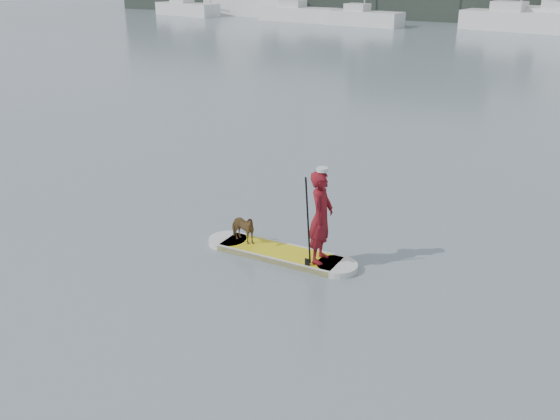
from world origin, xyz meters
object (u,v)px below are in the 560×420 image
at_px(dog, 242,228).
at_px(sailboat_b, 299,12).
at_px(sailboat_a, 187,8).
at_px(sailboat_c, 363,17).
at_px(paddleboard, 280,253).
at_px(sailboat_d, 518,19).
at_px(paddler, 321,217).

bearing_deg(dog, sailboat_b, 38.95).
bearing_deg(sailboat_a, dog, -42.41).
xyz_separation_m(sailboat_b, sailboat_c, (6.84, -1.12, -0.08)).
bearing_deg(paddleboard, dog, -180.00).
bearing_deg(sailboat_c, sailboat_a, -177.50).
height_order(paddleboard, sailboat_d, sailboat_d).
xyz_separation_m(sailboat_c, sailboat_d, (12.79, 1.77, 0.24)).
bearing_deg(dog, sailboat_d, 15.86).
height_order(sailboat_a, sailboat_c, sailboat_a).
relative_size(sailboat_a, sailboat_d, 0.79).
distance_m(paddleboard, paddler, 1.31).
bearing_deg(paddleboard, sailboat_d, 93.49).
bearing_deg(paddler, sailboat_a, 31.30).
bearing_deg(sailboat_a, paddler, -41.03).
relative_size(paddleboard, paddler, 1.81).
height_order(sailboat_b, sailboat_c, sailboat_b).
relative_size(dog, sailboat_b, 0.06).
height_order(paddleboard, sailboat_a, sailboat_a).
bearing_deg(dog, paddleboard, -76.54).
bearing_deg(paddler, paddleboard, 82.48).
distance_m(dog, sailboat_a, 57.39).
height_order(sailboat_a, sailboat_d, sailboat_d).
distance_m(paddler, sailboat_a, 58.48).
bearing_deg(paddleboard, sailboat_c, 109.38).
height_order(paddler, dog, paddler).
xyz_separation_m(paddler, sailboat_a, (-35.58, 46.41, -0.28)).
relative_size(paddleboard, sailboat_d, 0.24).
relative_size(paddleboard, sailboat_c, 0.33).
distance_m(sailboat_a, sailboat_c, 20.27).
relative_size(sailboat_b, sailboat_d, 0.86).
bearing_deg(sailboat_c, paddler, -63.40).
distance_m(sailboat_a, sailboat_d, 32.97).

